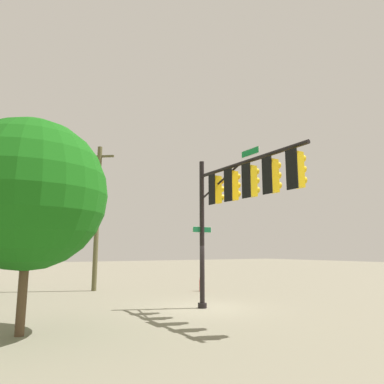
{
  "coord_description": "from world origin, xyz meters",
  "views": [
    {
      "loc": [
        12.47,
        -8.09,
        2.33
      ],
      "look_at": [
        -0.46,
        -0.21,
        4.83
      ],
      "focal_mm": 32.95,
      "sensor_mm": 36.0,
      "label": 1
    }
  ],
  "objects_px": {
    "signal_pole_assembly": "(239,192)",
    "utility_pole": "(97,214)",
    "fire_hydrant": "(202,284)",
    "tree_mid": "(30,194)"
  },
  "relations": [
    {
      "from": "fire_hydrant",
      "to": "utility_pole",
      "type": "bearing_deg",
      "value": -122.53
    },
    {
      "from": "tree_mid",
      "to": "signal_pole_assembly",
      "type": "bearing_deg",
      "value": 80.61
    },
    {
      "from": "signal_pole_assembly",
      "to": "tree_mid",
      "type": "relative_size",
      "value": 0.99
    },
    {
      "from": "signal_pole_assembly",
      "to": "utility_pole",
      "type": "height_order",
      "value": "utility_pole"
    },
    {
      "from": "signal_pole_assembly",
      "to": "tree_mid",
      "type": "xyz_separation_m",
      "value": [
        -1.14,
        -6.89,
        -0.47
      ]
    },
    {
      "from": "signal_pole_assembly",
      "to": "fire_hydrant",
      "type": "relative_size",
      "value": 7.37
    },
    {
      "from": "utility_pole",
      "to": "signal_pole_assembly",
      "type": "bearing_deg",
      "value": 10.73
    },
    {
      "from": "tree_mid",
      "to": "fire_hydrant",
      "type": "bearing_deg",
      "value": 122.37
    },
    {
      "from": "fire_hydrant",
      "to": "tree_mid",
      "type": "bearing_deg",
      "value": -57.63
    },
    {
      "from": "utility_pole",
      "to": "tree_mid",
      "type": "relative_size",
      "value": 1.39
    }
  ]
}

